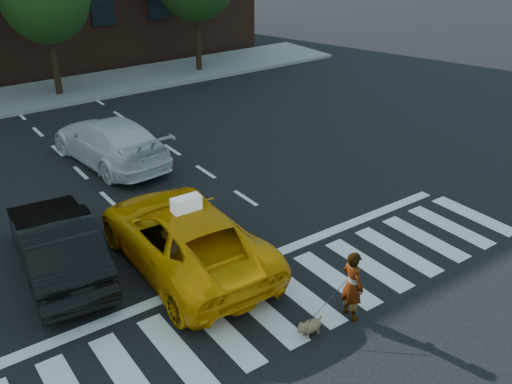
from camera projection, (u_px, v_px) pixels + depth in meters
ground at (301, 295)px, 12.15m from camera, size 120.00×120.00×0.00m
crosswalk at (301, 295)px, 12.15m from camera, size 13.00×2.40×0.01m
stop_line at (257, 261)px, 13.31m from camera, size 12.00×0.30×0.01m
sidewalk_far at (45, 94)px, 24.83m from camera, size 30.00×4.00×0.15m
taxi at (184, 236)px, 12.90m from camera, size 2.65×5.44×1.49m
black_sedan at (57, 243)px, 12.63m from camera, size 2.05×4.61×1.47m
white_suv at (110, 141)px, 18.15m from camera, size 2.55×5.19×1.45m
woman at (352, 285)px, 11.20m from camera, size 0.39×0.57×1.51m
dog at (309, 327)px, 10.92m from camera, size 0.65×0.27×0.37m
taxi_sign at (186, 204)px, 12.35m from camera, size 0.66×0.30×0.32m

